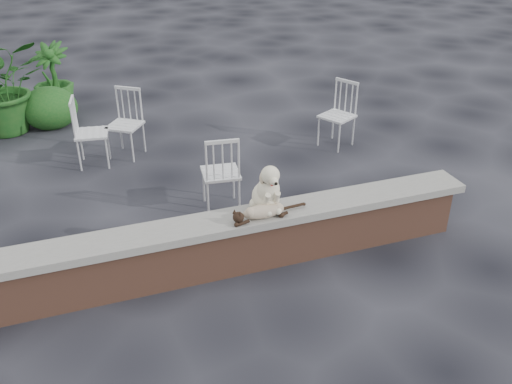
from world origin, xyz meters
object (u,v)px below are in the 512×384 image
object	(u,v)px
chair_d	(337,115)
chair_c	(221,171)
cat	(263,210)
chair_b	(125,124)
potted_plant_b	(53,78)
dog	(266,185)
chair_e	(91,132)
potted_plant_a	(3,86)

from	to	relation	value
chair_d	chair_c	size ratio (longest dim) A/B	1.00
cat	chair_b	distance (m)	3.25
potted_plant_b	chair_d	bearing A→B (deg)	-36.91
dog	chair_e	distance (m)	3.19
cat	chair_d	xyz separation A→B (m)	(2.03, 2.45, -0.19)
chair_d	potted_plant_a	distance (m)	4.99
potted_plant_a	potted_plant_b	xyz separation A→B (m)	(0.70, 0.67, -0.14)
dog	cat	xyz separation A→B (m)	(-0.08, -0.15, -0.18)
chair_e	cat	bearing A→B (deg)	-147.35
chair_d	chair_c	bearing A→B (deg)	-88.68
chair_c	potted_plant_b	distance (m)	4.36
dog	potted_plant_a	size ratio (longest dim) A/B	0.36
chair_d	potted_plant_a	xyz separation A→B (m)	(-4.48, 2.17, 0.25)
chair_b	chair_c	distance (m)	2.02
cat	chair_c	bearing A→B (deg)	90.46
cat	potted_plant_b	distance (m)	5.58
chair_b	potted_plant_a	bearing A→B (deg)	171.23
chair_b	potted_plant_b	size ratio (longest dim) A/B	0.82
dog	chair_e	world-z (taller)	dog
chair_d	chair_b	bearing A→B (deg)	-130.90
potted_plant_b	potted_plant_a	bearing A→B (deg)	-136.23
potted_plant_b	chair_e	bearing A→B (deg)	-79.93
cat	chair_c	distance (m)	1.29
cat	chair_c	size ratio (longest dim) A/B	0.97
chair_c	chair_e	world-z (taller)	same
chair_d	chair_e	xyz separation A→B (m)	(-3.37, 0.53, 0.00)
dog	chair_e	bearing A→B (deg)	114.92
cat	chair_b	xyz separation A→B (m)	(-0.89, 3.12, -0.19)
chair_e	potted_plant_b	distance (m)	2.35
dog	chair_d	world-z (taller)	dog
cat	chair_e	bearing A→B (deg)	112.49
chair_b	chair_c	xyz separation A→B (m)	(0.84, -1.84, 0.00)
cat	chair_d	bearing A→B (deg)	48.62
potted_plant_a	chair_b	bearing A→B (deg)	-44.05
chair_c	chair_b	bearing A→B (deg)	-58.35
cat	chair_b	world-z (taller)	chair_b
potted_plant_b	dog	bearing A→B (deg)	-70.39
cat	chair_e	size ratio (longest dim) A/B	0.97
dog	cat	size ratio (longest dim) A/B	0.56
chair_b	dog	bearing A→B (deg)	-36.64
potted_plant_a	chair_c	bearing A→B (deg)	-54.36
chair_d	chair_e	size ratio (longest dim) A/B	1.00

